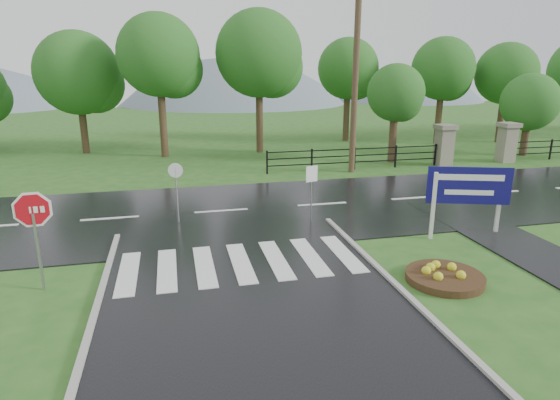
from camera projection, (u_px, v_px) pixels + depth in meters
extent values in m
plane|color=#2C5E1F|center=(283.00, 376.00, 8.30)|extent=(120.00, 120.00, 0.00)
cube|color=black|center=(221.00, 212.00, 17.67)|extent=(90.00, 8.00, 0.04)
cube|color=black|center=(529.00, 251.00, 13.90)|extent=(2.20, 11.00, 0.04)
cube|color=silver|center=(128.00, 273.00, 12.31)|extent=(0.50, 2.80, 0.02)
cube|color=silver|center=(167.00, 269.00, 12.53)|extent=(0.50, 2.80, 0.02)
cube|color=silver|center=(205.00, 266.00, 12.75)|extent=(0.50, 2.80, 0.02)
cube|color=silver|center=(241.00, 262.00, 12.97)|extent=(0.50, 2.80, 0.02)
cube|color=silver|center=(276.00, 259.00, 13.19)|extent=(0.50, 2.80, 0.02)
cube|color=silver|center=(310.00, 256.00, 13.40)|extent=(0.50, 2.80, 0.02)
cube|color=silver|center=(343.00, 253.00, 13.62)|extent=(0.50, 2.80, 0.02)
cube|color=gray|center=(444.00, 147.00, 25.85)|extent=(0.80, 0.80, 2.00)
cube|color=#6B6659|center=(446.00, 127.00, 25.54)|extent=(1.00, 1.00, 0.24)
cube|color=gray|center=(507.00, 145.00, 26.72)|extent=(0.80, 0.80, 2.00)
cube|color=#6B6659|center=(509.00, 125.00, 26.41)|extent=(1.00, 1.00, 0.24)
cube|color=black|center=(354.00, 162.00, 24.87)|extent=(9.50, 0.05, 0.05)
cube|color=black|center=(355.00, 156.00, 24.77)|extent=(9.50, 0.05, 0.05)
cube|color=black|center=(355.00, 149.00, 24.67)|extent=(9.50, 0.05, 0.05)
cube|color=black|center=(267.00, 162.00, 23.77)|extent=(0.08, 0.08, 1.20)
cube|color=black|center=(435.00, 155.00, 25.85)|extent=(0.08, 0.08, 1.20)
cube|color=black|center=(513.00, 151.00, 26.94)|extent=(0.08, 0.08, 1.20)
sphere|color=slate|center=(237.00, 211.00, 75.66)|extent=(48.00, 48.00, 48.00)
sphere|color=slate|center=(398.00, 176.00, 80.59)|extent=(36.00, 36.00, 36.00)
cube|color=#939399|center=(39.00, 252.00, 11.26)|extent=(0.06, 0.06, 1.96)
cylinder|color=white|center=(32.00, 210.00, 10.97)|extent=(1.18, 0.13, 1.18)
cylinder|color=#B00C18|center=(32.00, 210.00, 10.96)|extent=(1.02, 0.12, 1.03)
cube|color=silver|center=(433.00, 206.00, 14.65)|extent=(0.14, 0.14, 2.17)
cube|color=silver|center=(499.00, 201.00, 15.17)|extent=(0.14, 0.14, 2.17)
cube|color=#120E5E|center=(469.00, 186.00, 14.74)|extent=(2.49, 0.88, 1.19)
cube|color=white|center=(471.00, 177.00, 14.64)|extent=(1.96, 0.66, 0.19)
cube|color=white|center=(469.00, 192.00, 14.77)|extent=(1.44, 0.49, 0.16)
cylinder|color=#332111|center=(445.00, 278.00, 11.95)|extent=(1.97, 1.97, 0.20)
cube|color=#939399|center=(311.00, 196.00, 16.23)|extent=(0.04, 0.04, 1.91)
cube|color=white|center=(312.00, 174.00, 15.99)|extent=(0.44, 0.15, 0.55)
cylinder|color=#939399|center=(177.00, 196.00, 16.08)|extent=(0.06, 0.06, 2.01)
cylinder|color=white|center=(175.00, 170.00, 15.81)|extent=(0.50, 0.12, 0.50)
cylinder|color=#473523|center=(355.00, 80.00, 23.15)|extent=(0.31, 0.31, 9.29)
cylinder|color=#3D2B1C|center=(393.00, 134.00, 26.56)|extent=(0.45, 0.45, 3.25)
sphere|color=#205E1D|center=(396.00, 93.00, 25.94)|extent=(3.17, 3.17, 3.17)
cylinder|color=#3D2B1C|center=(525.00, 134.00, 28.56)|extent=(0.44, 0.44, 2.70)
sphere|color=#205E1D|center=(530.00, 102.00, 28.04)|extent=(3.41, 3.41, 3.41)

